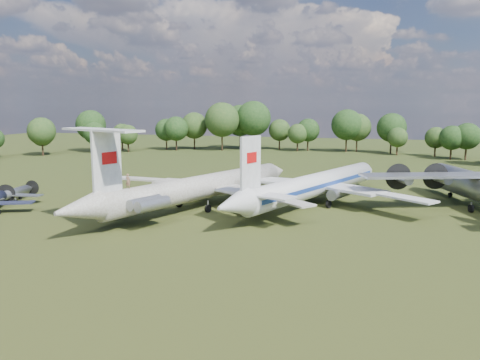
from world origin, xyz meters
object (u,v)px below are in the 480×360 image
(small_prop_northwest, at_px, (9,196))
(person_on_il62, at_px, (128,181))
(il62_airliner, at_px, (202,191))
(tu104_jet, at_px, (316,189))

(small_prop_northwest, height_order, person_on_il62, person_on_il62)
(il62_airliner, relative_size, tu104_jet, 1.03)
(small_prop_northwest, bearing_deg, person_on_il62, -23.44)
(tu104_jet, height_order, person_on_il62, person_on_il62)
(small_prop_northwest, distance_m, person_on_il62, 26.55)
(tu104_jet, xyz_separation_m, person_on_il62, (-21.05, -19.28, 3.37))
(il62_airliner, distance_m, tu104_jet, 17.32)
(il62_airliner, xyz_separation_m, small_prop_northwest, (-30.08, -5.04, -1.39))
(il62_airliner, xyz_separation_m, tu104_jet, (15.98, 6.69, -0.02))
(tu104_jet, bearing_deg, il62_airliner, -134.81)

